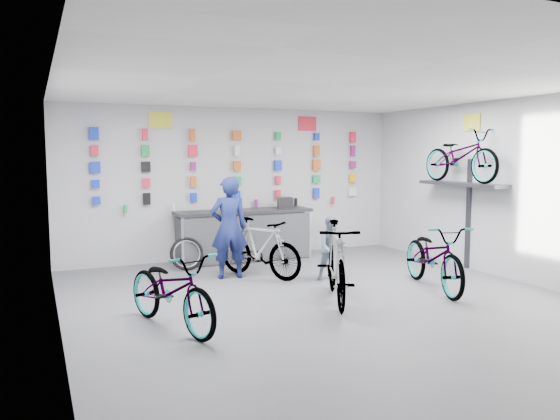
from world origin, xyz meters
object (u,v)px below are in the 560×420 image
counter (244,236)px  bike_service (260,248)px  clerk (229,228)px  customer (332,248)px  bike_left (172,290)px  bike_center (336,263)px  bike_right (434,256)px

counter → bike_service: (-0.27, -1.47, 0.02)m
bike_service → clerk: (-0.50, 0.16, 0.35)m
customer → bike_service: bearing=157.9°
bike_left → bike_center: 2.40m
bike_service → customer: (1.02, -0.67, 0.02)m
bike_center → counter: bearing=116.2°
bike_service → customer: customer is taller
bike_service → bike_right: bearing=-71.4°
bike_center → bike_right: 1.75m
counter → clerk: bearing=-120.3°
bike_left → bike_center: size_ratio=0.96×
counter → bike_right: (1.87, -3.34, 0.03)m
clerk → counter: bearing=-112.7°
bike_service → counter: bearing=49.4°
counter → bike_service: 1.49m
bike_right → customer: customer is taller
customer → clerk: bearing=162.5°
bike_center → bike_service: (-0.39, 1.89, -0.06)m
bike_right → bike_service: bearing=153.9°
counter → bike_center: 3.36m
bike_left → customer: customer is taller
bike_left → clerk: clerk is taller
bike_right → bike_service: bike_right is taller
bike_center → clerk: size_ratio=1.11×
counter → bike_center: (0.12, -3.36, 0.08)m
bike_right → clerk: bearing=157.4°
bike_left → counter: bearing=39.2°
bike_right → clerk: size_ratio=1.15×
counter → bike_service: size_ratio=1.60×
bike_left → clerk: (1.50, 2.25, 0.38)m
bike_right → counter: bearing=134.3°
counter → bike_center: bearing=-87.9°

